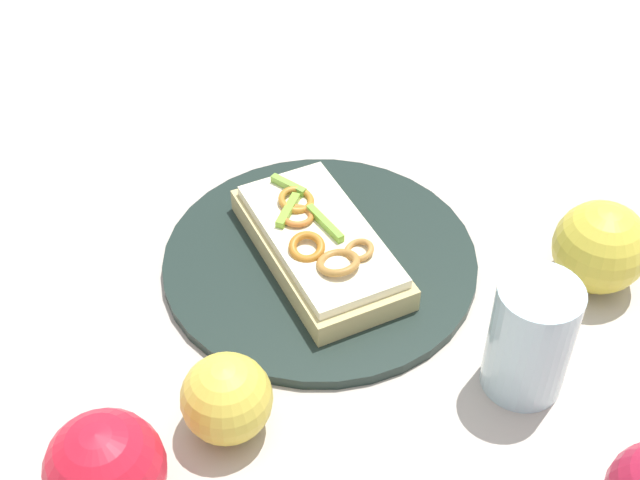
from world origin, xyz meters
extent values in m
plane|color=#B8AA9D|center=(0.00, 0.00, 0.00)|extent=(2.00, 2.00, 0.00)
cylinder|color=#1D2A25|center=(0.00, 0.00, 0.01)|extent=(0.28, 0.28, 0.01)
cube|color=tan|center=(0.00, 0.00, 0.02)|extent=(0.16, 0.21, 0.02)
cube|color=#F6EAC2|center=(0.00, 0.00, 0.04)|extent=(0.15, 0.19, 0.01)
torus|color=#B66D1F|center=(-0.03, -0.01, 0.04)|extent=(0.03, 0.03, 0.02)
torus|color=#C46F2E|center=(0.00, 0.03, 0.04)|extent=(0.04, 0.04, 0.01)
torus|color=#B67E3C|center=(0.00, -0.04, 0.04)|extent=(0.03, 0.03, 0.01)
torus|color=#AA7636|center=(-0.02, -0.04, 0.04)|extent=(0.04, 0.04, 0.02)
torus|color=#B77827|center=(0.02, 0.04, 0.04)|extent=(0.05, 0.05, 0.01)
cube|color=#7EAD3D|center=(0.03, 0.06, 0.04)|extent=(0.01, 0.04, 0.01)
cube|color=#81B236|center=(0.00, 0.04, 0.04)|extent=(0.04, 0.02, 0.01)
cube|color=#7ABC3A|center=(0.01, 0.00, 0.05)|extent=(0.02, 0.05, 0.01)
sphere|color=red|center=(-0.27, -0.04, 0.04)|extent=(0.12, 0.12, 0.08)
sphere|color=gold|center=(0.14, -0.20, 0.04)|extent=(0.09, 0.09, 0.08)
sphere|color=gold|center=(-0.18, -0.06, 0.03)|extent=(0.09, 0.09, 0.07)
cylinder|color=silver|center=(0.00, -0.20, 0.05)|extent=(0.06, 0.06, 0.10)
camera|label=1|loc=(-0.44, -0.36, 0.56)|focal=49.89mm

